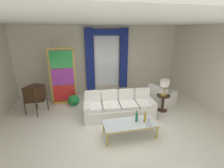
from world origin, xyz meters
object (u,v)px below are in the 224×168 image
object	(u,v)px
round_side_table	(163,101)
table_lamp_brass	(165,84)
coffee_table	(130,124)
bottle_amber_squat	(145,118)
bottle_blue_decanter	(148,123)
vintage_tv	(35,93)
peacock_figurine	(74,101)
stained_glass_divider	(63,78)
bottle_crystal_tall	(137,117)
couch_white_long	(119,107)
armchair_white	(161,98)

from	to	relation	value
round_side_table	table_lamp_brass	bearing A→B (deg)	0.00
coffee_table	bottle_amber_squat	xyz separation A→B (m)	(0.41, -0.06, 0.17)
bottle_blue_decanter	vintage_tv	size ratio (longest dim) A/B	0.17
peacock_figurine	stained_glass_divider	bearing A→B (deg)	131.31
coffee_table	bottle_crystal_tall	size ratio (longest dim) A/B	4.36
coffee_table	bottle_amber_squat	world-z (taller)	bottle_amber_squat
couch_white_long	armchair_white	xyz separation A→B (m)	(1.84, 0.44, -0.02)
bottle_amber_squat	peacock_figurine	bearing A→B (deg)	129.88
bottle_amber_squat	peacock_figurine	size ratio (longest dim) A/B	0.57
armchair_white	peacock_figurine	bearing A→B (deg)	170.64
bottle_blue_decanter	armchair_white	bearing A→B (deg)	52.91
round_side_table	coffee_table	bearing A→B (deg)	-144.44
stained_glass_divider	couch_white_long	bearing A→B (deg)	-36.72
vintage_tv	round_side_table	size ratio (longest dim) A/B	2.26
armchair_white	peacock_figurine	xyz separation A→B (m)	(-3.35, 0.55, -0.07)
stained_glass_divider	table_lamp_brass	bearing A→B (deg)	-22.26
coffee_table	peacock_figurine	size ratio (longest dim) A/B	2.40
peacock_figurine	bottle_blue_decanter	bearing A→B (deg)	-51.80
vintage_tv	coffee_table	bearing A→B (deg)	-36.11
bottle_crystal_tall	stained_glass_divider	size ratio (longest dim) A/B	0.15
bottle_amber_squat	peacock_figurine	world-z (taller)	bottle_amber_squat
coffee_table	peacock_figurine	bearing A→B (deg)	123.98
vintage_tv	armchair_white	xyz separation A→B (m)	(4.62, -0.35, -0.44)
bottle_blue_decanter	stained_glass_divider	size ratio (longest dim) A/B	0.10
bottle_crystal_tall	stained_glass_divider	distance (m)	3.33
bottle_amber_squat	couch_white_long	bearing A→B (deg)	107.03
coffee_table	vintage_tv	size ratio (longest dim) A/B	1.07
round_side_table	table_lamp_brass	size ratio (longest dim) A/B	1.04
couch_white_long	peacock_figurine	distance (m)	1.81
table_lamp_brass	peacock_figurine	bearing A→B (deg)	161.71
bottle_blue_decanter	bottle_crystal_tall	xyz separation A→B (m)	(-0.23, 0.25, 0.06)
coffee_table	round_side_table	world-z (taller)	round_side_table
peacock_figurine	round_side_table	size ratio (longest dim) A/B	1.01
bottle_blue_decanter	bottle_amber_squat	size ratio (longest dim) A/B	0.68
bottle_crystal_tall	armchair_white	xyz separation A→B (m)	(1.65, 1.64, -0.26)
peacock_figurine	table_lamp_brass	size ratio (longest dim) A/B	1.05
bottle_crystal_tall	peacock_figurine	distance (m)	2.79
bottle_blue_decanter	round_side_table	bearing A→B (deg)	48.76
armchair_white	round_side_table	distance (m)	0.53
round_side_table	peacock_figurine	bearing A→B (deg)	161.71
coffee_table	bottle_blue_decanter	size ratio (longest dim) A/B	6.25
couch_white_long	round_side_table	bearing A→B (deg)	-1.70
table_lamp_brass	vintage_tv	bearing A→B (deg)	169.25
bottle_blue_decanter	couch_white_long	bearing A→B (deg)	105.88
couch_white_long	round_side_table	distance (m)	1.64
bottle_crystal_tall	round_side_table	distance (m)	1.86
couch_white_long	vintage_tv	bearing A→B (deg)	164.12
armchair_white	round_side_table	xyz separation A→B (m)	(-0.20, -0.49, 0.07)
bottle_amber_squat	bottle_crystal_tall	bearing A→B (deg)	157.06
armchair_white	stained_glass_divider	world-z (taller)	stained_glass_divider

